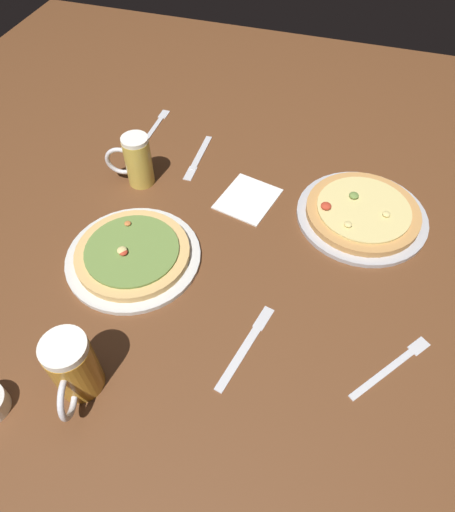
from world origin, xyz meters
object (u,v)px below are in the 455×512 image
(knife_spare, at_px, (246,346))
(pizza_plate_far, at_px, (362,213))
(beer_mug_amber, at_px, (136,161))
(fork_left, at_px, (392,366))
(beer_mug_dark, at_px, (73,368))
(napkin_folded, at_px, (248,198))
(knife_right, at_px, (198,157))
(pizza_plate_near, at_px, (133,255))
(fork_spare, at_px, (153,129))

(knife_spare, bearing_deg, pizza_plate_far, 67.71)
(beer_mug_amber, distance_m, fork_left, 0.81)
(beer_mug_dark, xyz_separation_m, napkin_folded, (0.17, 0.60, -0.07))
(pizza_plate_far, bearing_deg, knife_right, 168.04)
(beer_mug_amber, bearing_deg, pizza_plate_far, 3.80)
(beer_mug_dark, relative_size, beer_mug_amber, 1.03)
(beer_mug_amber, distance_m, knife_right, 0.20)
(beer_mug_dark, xyz_separation_m, knife_spare, (0.29, 0.17, -0.07))
(pizza_plate_near, height_order, fork_spare, pizza_plate_near)
(fork_spare, bearing_deg, fork_left, -37.63)
(pizza_plate_far, distance_m, beer_mug_dark, 0.78)
(beer_mug_amber, relative_size, napkin_folded, 0.93)
(pizza_plate_far, height_order, knife_right, pizza_plate_far)
(pizza_plate_near, xyz_separation_m, pizza_plate_far, (0.51, 0.30, 0.00))
(napkin_folded, relative_size, fork_spare, 0.70)
(napkin_folded, bearing_deg, beer_mug_dark, -105.77)
(fork_left, relative_size, knife_right, 0.89)
(knife_spare, bearing_deg, beer_mug_dark, -148.52)
(beer_mug_amber, xyz_separation_m, fork_left, (0.72, -0.37, -0.07))
(fork_left, height_order, knife_right, same)
(knife_right, xyz_separation_m, fork_spare, (-0.18, 0.09, -0.00))
(pizza_plate_near, distance_m, beer_mug_dark, 0.33)
(pizza_plate_near, height_order, pizza_plate_far, pizza_plate_far)
(fork_left, bearing_deg, pizza_plate_near, 170.44)
(pizza_plate_near, xyz_separation_m, napkin_folded, (0.21, 0.28, -0.01))
(pizza_plate_far, bearing_deg, knife_spare, -112.29)
(fork_left, distance_m, fork_spare, 0.98)
(beer_mug_dark, xyz_separation_m, fork_left, (0.58, 0.22, -0.07))
(pizza_plate_near, relative_size, pizza_plate_far, 0.96)
(beer_mug_dark, height_order, beer_mug_amber, beer_mug_dark)
(pizza_plate_near, distance_m, beer_mug_amber, 0.29)
(beer_mug_amber, relative_size, knife_spare, 0.66)
(pizza_plate_near, height_order, fork_left, pizza_plate_near)
(beer_mug_dark, height_order, napkin_folded, beer_mug_dark)
(napkin_folded, xyz_separation_m, knife_right, (-0.19, 0.12, -0.00))
(pizza_plate_far, height_order, beer_mug_dark, beer_mug_dark)
(knife_spare, bearing_deg, napkin_folded, 105.08)
(knife_right, relative_size, fork_spare, 0.91)
(beer_mug_dark, distance_m, napkin_folded, 0.63)
(pizza_plate_far, bearing_deg, fork_spare, 163.82)
(pizza_plate_far, relative_size, fork_left, 1.81)
(fork_left, bearing_deg, knife_right, 139.53)
(beer_mug_dark, bearing_deg, pizza_plate_near, 96.55)
(napkin_folded, bearing_deg, knife_spare, -74.92)
(knife_spare, bearing_deg, fork_left, 8.45)
(pizza_plate_near, height_order, beer_mug_amber, beer_mug_amber)
(beer_mug_dark, relative_size, knife_spare, 0.68)
(beer_mug_dark, bearing_deg, fork_left, 20.64)
(knife_right, bearing_deg, napkin_folded, -33.81)
(fork_spare, height_order, knife_spare, same)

